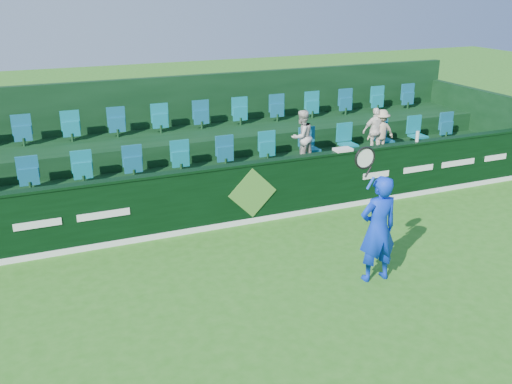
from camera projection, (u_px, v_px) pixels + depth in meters
name	position (u px, v px, depth m)	size (l,w,h in m)	color
ground	(347.00, 314.00, 8.96)	(60.00, 60.00, 0.00)	#2A6D1A
sponsor_hoarding	(251.00, 192.00, 12.18)	(16.00, 0.25, 1.35)	black
stand_tier_front	(233.00, 188.00, 13.23)	(16.00, 2.00, 0.80)	black
stand_tier_back	(207.00, 156.00, 14.79)	(16.00, 1.80, 1.30)	black
stand_rear	(201.00, 131.00, 14.97)	(16.00, 4.10, 2.60)	black
seat_row_front	(226.00, 155.00, 13.33)	(13.50, 0.50, 0.60)	#135A76
seat_row_back	(202.00, 118.00, 14.72)	(13.50, 0.50, 0.60)	#135A76
tennis_player	(378.00, 228.00, 9.70)	(1.04, 0.48, 2.55)	#0B30CB
spectator_left	(302.00, 137.00, 13.53)	(0.63, 0.49, 1.29)	beige
spectator_middle	(375.00, 131.00, 14.30)	(0.69, 0.29, 1.18)	white
spectator_right	(381.00, 131.00, 14.37)	(0.72, 0.41, 1.11)	#C4AE8A
towel	(343.00, 150.00, 12.75)	(0.40, 0.26, 0.06)	silver
drinks_bottle	(417.00, 136.00, 13.45)	(0.08, 0.08, 0.25)	silver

